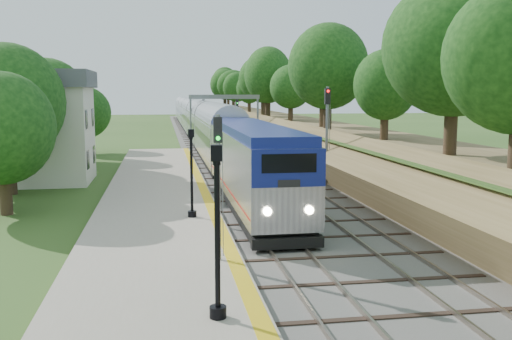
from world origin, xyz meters
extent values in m
cube|color=#4C4944|center=(2.00, 60.00, 0.06)|extent=(9.50, 170.00, 0.12)
cube|color=gray|center=(-0.72, 60.00, 0.20)|extent=(0.08, 170.00, 0.16)
cube|color=gray|center=(0.72, 60.00, 0.20)|extent=(0.08, 170.00, 0.16)
cube|color=gray|center=(3.28, 60.00, 0.20)|extent=(0.08, 170.00, 0.16)
cube|color=gray|center=(4.72, 60.00, 0.20)|extent=(0.08, 170.00, 0.16)
cube|color=gray|center=(-5.20, 16.00, 0.19)|extent=(6.40, 68.00, 0.38)
cube|color=gold|center=(-2.35, 16.00, 0.39)|extent=(0.55, 68.00, 0.01)
cube|color=brown|center=(11.50, 60.00, 1.50)|extent=(9.00, 170.00, 3.00)
cube|color=brown|center=(7.60, 60.00, 1.30)|extent=(4.47, 170.00, 4.54)
cylinder|color=#332316|center=(10.00, 10.00, 4.31)|extent=(0.60, 0.60, 2.62)
cylinder|color=#332316|center=(10.00, 60.00, 4.31)|extent=(0.60, 0.60, 2.62)
sphere|color=#10360E|center=(10.00, 60.00, 7.88)|extent=(5.70, 5.70, 5.70)
cylinder|color=#332316|center=(10.00, 110.00, 4.31)|extent=(0.60, 0.60, 2.62)
sphere|color=#10360E|center=(10.00, 110.00, 7.88)|extent=(5.70, 5.70, 5.70)
cube|color=beige|center=(-14.00, 30.00, 3.40)|extent=(8.00, 6.00, 6.80)
cube|color=#53555A|center=(-14.00, 30.00, 7.40)|extent=(8.60, 6.60, 1.20)
cube|color=black|center=(-9.99, 28.20, 1.80)|extent=(0.05, 1.10, 1.30)
cube|color=black|center=(-9.99, 31.80, 1.80)|extent=(0.05, 1.10, 1.30)
cube|color=black|center=(-9.99, 28.20, 4.60)|extent=(0.05, 1.10, 1.30)
cube|color=black|center=(-9.99, 31.80, 4.60)|extent=(0.05, 1.10, 1.30)
cylinder|color=slate|center=(-1.50, 55.00, 3.10)|extent=(0.24, 0.24, 6.20)
cylinder|color=slate|center=(6.50, 55.00, 3.10)|extent=(0.24, 0.24, 6.20)
cube|color=slate|center=(2.50, 55.00, 5.95)|extent=(8.40, 0.25, 0.50)
cube|color=black|center=(0.00, 54.85, 5.20)|extent=(0.30, 0.20, 0.90)
cube|color=black|center=(4.00, 54.85, 5.20)|extent=(0.30, 0.20, 0.90)
cylinder|color=#332316|center=(-12.00, 26.00, 1.22)|extent=(0.60, 0.60, 2.45)
sphere|color=#10360E|center=(-12.00, 26.00, 4.55)|extent=(5.32, 5.32, 5.32)
cylinder|color=#332316|center=(-12.00, 42.00, 1.22)|extent=(0.60, 0.60, 2.45)
sphere|color=#10360E|center=(-12.00, 42.00, 4.55)|extent=(5.32, 5.32, 5.32)
cube|color=black|center=(0.00, 17.89, 0.58)|extent=(2.74, 17.17, 0.60)
cube|color=#B7BAC1|center=(0.00, 17.89, 2.57)|extent=(2.98, 17.89, 3.38)
cube|color=navy|center=(0.00, 17.89, 4.47)|extent=(2.86, 17.17, 0.44)
cube|color=navy|center=(0.00, 8.91, 3.51)|extent=(2.95, 0.10, 1.49)
cube|color=black|center=(0.00, 8.87, 3.71)|extent=(2.19, 0.06, 0.75)
cube|color=#B11C11|center=(0.00, 17.89, 1.42)|extent=(3.00, 17.53, 0.10)
cube|color=#B7BAC1|center=(0.00, 37.37, 2.22)|extent=(2.98, 19.88, 3.88)
cube|color=#B7BAC1|center=(0.00, 57.84, 2.22)|extent=(2.98, 19.88, 3.88)
cube|color=#B7BAC1|center=(0.00, 78.32, 2.22)|extent=(2.98, 19.88, 3.88)
cube|color=#B7BAC1|center=(0.00, 98.80, 2.22)|extent=(2.98, 19.88, 3.88)
cube|color=#B7BAC1|center=(0.00, 119.27, 2.22)|extent=(2.98, 19.88, 3.88)
cylinder|color=black|center=(-3.45, 2.16, 0.54)|extent=(0.47, 0.47, 0.32)
cylinder|color=black|center=(-3.45, 2.16, 2.60)|extent=(0.15, 0.15, 4.12)
cube|color=black|center=(-3.45, 2.16, 4.87)|extent=(0.33, 0.33, 0.42)
cube|color=silver|center=(-3.45, 2.16, 4.87)|extent=(0.24, 0.24, 0.32)
cylinder|color=black|center=(-3.48, 14.99, 0.53)|extent=(0.43, 0.43, 0.29)
cylinder|color=black|center=(-3.48, 14.99, 2.41)|extent=(0.14, 0.14, 3.78)
cube|color=black|center=(-3.48, 14.99, 4.50)|extent=(0.30, 0.30, 0.39)
cube|color=silver|center=(-3.48, 14.99, 4.50)|extent=(0.21, 0.21, 0.29)
cylinder|color=slate|center=(-2.90, 7.55, 3.03)|extent=(0.16, 0.16, 5.29)
cube|color=black|center=(-2.90, 7.55, 5.13)|extent=(0.31, 0.20, 0.91)
cylinder|color=#0CE526|center=(-2.90, 7.43, 5.13)|extent=(0.15, 0.05, 0.15)
cylinder|color=slate|center=(6.20, 24.81, 3.48)|extent=(0.20, 0.20, 6.72)
cube|color=black|center=(6.20, 24.81, 6.19)|extent=(0.37, 0.24, 1.08)
cylinder|color=#FF0C0C|center=(6.20, 24.66, 6.19)|extent=(0.17, 0.07, 0.17)
camera|label=1|loc=(-4.84, -12.57, 6.43)|focal=40.00mm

